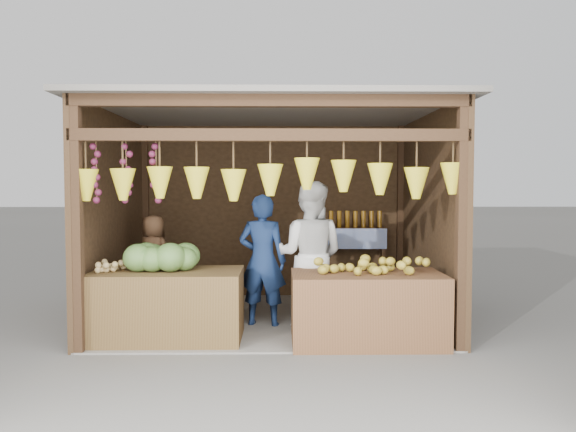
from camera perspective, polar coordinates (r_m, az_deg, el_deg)
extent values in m
plane|color=#514F49|center=(7.26, -1.61, -10.42)|extent=(80.00, 80.00, 0.00)
cube|color=slate|center=(7.26, -1.61, -10.35)|extent=(4.00, 3.00, 0.02)
cube|color=black|center=(8.57, -1.49, 0.42)|extent=(4.00, 0.06, 2.60)
cube|color=black|center=(7.38, -17.35, -0.14)|extent=(0.06, 3.00, 2.60)
cube|color=black|center=(7.33, 14.21, -0.11)|extent=(0.06, 3.00, 2.60)
cube|color=#605B54|center=(7.13, -1.64, 10.61)|extent=(4.30, 3.30, 0.06)
cube|color=black|center=(5.99, -20.70, -0.89)|extent=(0.11, 0.11, 2.60)
cube|color=black|center=(5.93, 17.27, -0.87)|extent=(0.11, 0.11, 2.60)
cube|color=black|center=(8.75, -14.30, 0.38)|extent=(0.11, 0.11, 2.60)
cube|color=black|center=(8.71, 11.37, 0.40)|extent=(0.11, 0.11, 2.60)
cube|color=black|center=(5.65, -1.83, 8.22)|extent=(4.00, 0.12, 0.12)
cube|color=black|center=(5.69, -1.84, 11.63)|extent=(4.00, 0.12, 0.12)
cube|color=#382314|center=(8.44, 5.64, -1.34)|extent=(1.25, 0.30, 0.05)
cube|color=#382314|center=(8.45, 1.66, -4.90)|extent=(0.05, 0.28, 1.05)
cube|color=#382314|center=(8.58, 9.52, -4.81)|extent=(0.05, 0.28, 1.05)
cube|color=blue|center=(8.30, 5.76, -2.31)|extent=(1.25, 0.02, 0.30)
cube|color=#483118|center=(6.33, -12.15, -8.91)|extent=(1.61, 0.85, 0.77)
cube|color=#4E311A|center=(6.16, 8.04, -9.26)|extent=(1.62, 0.85, 0.76)
cube|color=black|center=(7.51, -13.44, -8.98)|extent=(0.30, 0.30, 0.28)
imported|color=#14254C|center=(6.77, -2.61, -4.54)|extent=(0.65, 0.49, 1.60)
imported|color=silver|center=(6.68, 2.23, -3.98)|extent=(1.00, 0.87, 1.75)
imported|color=brown|center=(7.40, -13.51, -3.95)|extent=(0.61, 0.55, 1.05)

